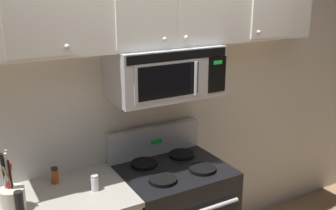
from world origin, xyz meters
TOP-DOWN VIEW (x-y plane):
  - back_wall at (0.00, 0.79)m, footprint 5.20×0.10m
  - over_range_microwave at (-0.00, 0.54)m, footprint 0.76×0.43m
  - upper_cabinets at (-0.00, 0.57)m, footprint 2.50×0.36m
  - utensil_crock_cream at (-1.08, 0.41)m, footprint 0.14×0.14m
  - salt_shaker at (-0.59, 0.39)m, footprint 0.05×0.05m
  - pepper_mill at (-1.06, 0.24)m, footprint 0.05×0.05m
  - spice_jar at (-0.78, 0.61)m, footprint 0.05×0.05m

SIDE VIEW (x-z plane):
  - salt_shaker at x=-0.59m, z-range 0.90..1.00m
  - spice_jar at x=-0.78m, z-range 0.90..1.01m
  - utensil_crock_cream at x=-1.08m, z-range 0.80..1.18m
  - pepper_mill at x=-1.06m, z-range 0.90..1.10m
  - back_wall at x=0.00m, z-range 0.00..2.70m
  - over_range_microwave at x=0.00m, z-range 1.40..1.75m
  - upper_cabinets at x=0.00m, z-range 1.75..2.30m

